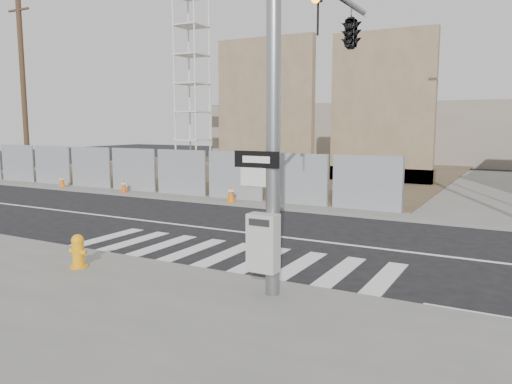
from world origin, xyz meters
The scene contains 13 objects.
ground centered at (0.00, 0.00, 0.00)m, with size 100.00×100.00×0.00m, color black.
sidewalk_far centered at (0.00, 14.00, 0.06)m, with size 50.00×20.00×0.12m, color slate.
signal_pole centered at (2.49, -2.05, 4.78)m, with size 0.96×5.87×7.00m.
chain_link_fence centered at (-10.00, 5.00, 1.12)m, with size 24.60×0.04×2.00m, color gray.
concrete_wall_left centered at (-7.00, 13.08, 3.38)m, with size 6.00×1.30×8.00m.
concrete_wall_right centered at (-0.50, 14.08, 3.38)m, with size 5.50×1.30×8.00m.
crane_tower centered at (-15.00, 17.00, 9.02)m, with size 2.60×2.60×18.15m.
utility_pole_left centered at (-18.00, 5.50, 5.20)m, with size 1.60×0.28×10.00m.
fire_hydrant centered at (-2.03, -5.29, 0.48)m, with size 0.50×0.50×0.74m.
traffic_cone_a centered at (-13.78, 4.22, 0.44)m, with size 0.39×0.39×0.65m.
traffic_cone_b centered at (-9.82, 4.35, 0.43)m, with size 0.35×0.35×0.63m.
traffic_cone_c centered at (-3.59, 5.44, 0.46)m, with size 0.37×0.37×0.70m.
traffic_cone_d centered at (-3.93, 4.22, 0.47)m, with size 0.42×0.42×0.73m.
Camera 1 is at (6.50, -12.76, 3.25)m, focal length 35.00 mm.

